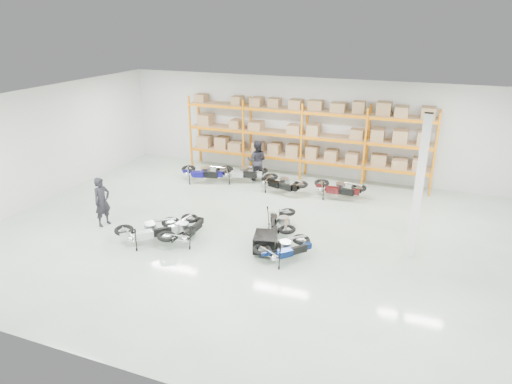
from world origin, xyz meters
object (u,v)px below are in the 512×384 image
at_px(moto_touring_right, 281,218).
at_px(person_back, 257,161).
at_px(person_left, 102,202).
at_px(trailer, 265,242).
at_px(moto_black_far_left, 184,225).
at_px(moto_back_c, 282,180).
at_px(moto_back_b, 243,169).
at_px(moto_blue_centre, 285,245).
at_px(moto_silver_left, 149,226).
at_px(moto_back_a, 204,169).
at_px(moto_back_d, 339,185).

relative_size(moto_touring_right, person_back, 0.92).
relative_size(person_left, person_back, 0.96).
relative_size(moto_touring_right, trailer, 1.12).
height_order(moto_black_far_left, person_back, person_back).
height_order(moto_back_c, person_back, person_back).
height_order(moto_back_b, person_left, person_left).
height_order(moto_blue_centre, moto_black_far_left, moto_black_far_left).
height_order(moto_silver_left, moto_back_b, moto_back_b).
bearing_deg(moto_back_b, moto_silver_left, 160.31).
relative_size(moto_silver_left, trailer, 1.22).
xyz_separation_m(moto_black_far_left, moto_back_b, (-0.45, 6.09, 0.03)).
distance_m(moto_back_a, moto_back_c, 3.73).
xyz_separation_m(moto_back_c, person_back, (-1.56, 1.07, 0.36)).
bearing_deg(moto_touring_right, moto_silver_left, -166.09).
height_order(moto_back_a, moto_back_c, moto_back_a).
bearing_deg(moto_touring_right, person_back, 103.07).
bearing_deg(moto_back_d, moto_touring_right, 163.72).
xyz_separation_m(moto_blue_centre, moto_back_d, (0.49, 5.67, 0.05)).
xyz_separation_m(moto_blue_centre, trailer, (-0.72, 0.20, -0.15)).
relative_size(moto_silver_left, person_left, 1.04).
height_order(moto_back_a, moto_back_d, moto_back_a).
height_order(moto_silver_left, person_back, person_back).
bearing_deg(moto_back_a, moto_blue_centre, -146.23).
distance_m(person_left, person_back, 7.29).
xyz_separation_m(trailer, moto_back_a, (-4.89, 5.27, 0.23)).
distance_m(moto_blue_centre, person_left, 6.85).
height_order(moto_black_far_left, moto_back_b, moto_back_b).
distance_m(moto_back_a, moto_back_b, 1.75).
distance_m(moto_back_b, moto_back_c, 2.21).
relative_size(moto_black_far_left, moto_touring_right, 1.05).
xyz_separation_m(moto_silver_left, moto_back_c, (2.68, 5.92, -0.00)).
bearing_deg(person_back, moto_touring_right, 109.71).
xyz_separation_m(moto_silver_left, person_back, (1.12, 7.00, 0.36)).
bearing_deg(moto_back_c, person_left, 154.99).
bearing_deg(moto_black_far_left, moto_back_b, -85.13).
bearing_deg(moto_back_d, person_left, 128.63).
bearing_deg(person_left, trailer, -75.21).
distance_m(moto_touring_right, person_back, 5.44).
xyz_separation_m(moto_touring_right, moto_back_b, (-3.26, 4.30, 0.06)).
distance_m(trailer, moto_back_b, 6.74).
bearing_deg(person_left, moto_black_far_left, -77.30).
bearing_deg(person_back, trailer, 103.00).
distance_m(moto_silver_left, moto_black_far_left, 1.16).
distance_m(moto_blue_centre, moto_black_far_left, 3.53).
distance_m(moto_silver_left, moto_back_c, 6.50).
xyz_separation_m(moto_silver_left, moto_back_d, (5.05, 6.18, -0.00)).
relative_size(trailer, person_back, 0.82).
bearing_deg(moto_blue_centre, moto_touring_right, -26.26).
relative_size(moto_back_b, moto_back_c, 1.03).
height_order(moto_touring_right, person_back, person_back).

